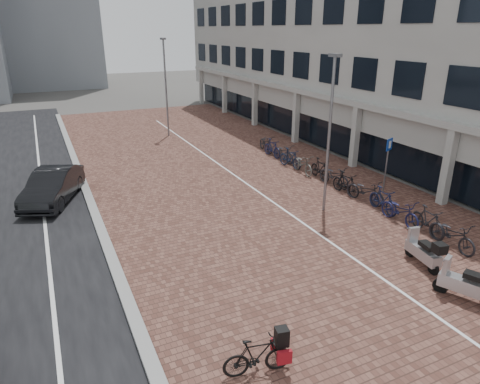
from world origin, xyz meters
name	(u,v)px	position (x,y,z in m)	size (l,w,h in m)	color
ground	(332,306)	(0.00, 0.00, 0.00)	(140.00, 140.00, 0.00)	#474442
plaza_brick	(226,173)	(2.00, 12.00, 0.01)	(14.50, 42.00, 0.04)	brown
curb	(87,192)	(-5.10, 12.00, 0.07)	(0.35, 42.00, 0.14)	gray
lane_line	(42,199)	(-7.00, 12.00, 0.02)	(0.12, 44.00, 0.00)	white
parking_line	(229,172)	(2.20, 12.00, 0.04)	(0.10, 30.00, 0.00)	white
office_building	(356,8)	(12.97, 16.00, 8.44)	(8.40, 40.00, 15.00)	#A8A8A2
car_dark	(53,186)	(-6.50, 11.51, 0.72)	(1.52, 4.37, 1.44)	black
hero_bike	(257,356)	(-3.02, -1.32, 0.49)	(1.62, 0.74, 1.11)	black
scooter_front	(423,250)	(3.92, 0.54, 0.56)	(0.51, 1.64, 1.13)	#A5A6AA
scooter_back	(468,283)	(3.50, -1.40, 0.60)	(0.55, 1.75, 1.21)	#AAAAAF
parking_sign	(388,157)	(7.50, 6.16, 1.75)	(0.51, 0.25, 2.58)	slate
lamp_near	(329,138)	(3.71, 5.60, 3.13)	(0.12, 0.12, 6.26)	slate
lamp_far	(166,89)	(1.62, 21.44, 3.28)	(0.12, 0.12, 6.57)	gray
bike_row	(332,176)	(5.80, 7.90, 0.52)	(1.26, 15.82, 1.05)	black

